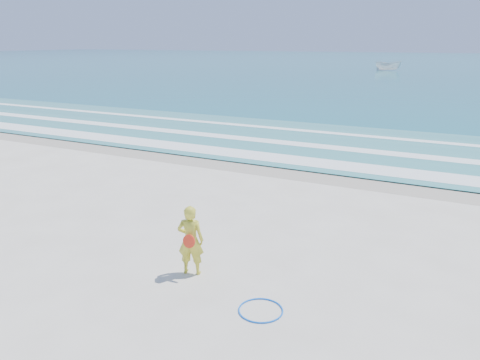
% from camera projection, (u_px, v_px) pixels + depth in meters
% --- Properties ---
extents(ground, '(400.00, 400.00, 0.00)m').
position_uv_depth(ground, '(126.00, 272.00, 9.66)').
color(ground, silver).
rests_on(ground, ground).
extents(wet_sand, '(400.00, 2.40, 0.00)m').
position_uv_depth(wet_sand, '(287.00, 169.00, 17.34)').
color(wet_sand, '#B2A893').
rests_on(wet_sand, ground).
extents(ocean, '(400.00, 190.00, 0.04)m').
position_uv_depth(ocean, '(453.00, 63.00, 99.27)').
color(ocean, '#19727F').
rests_on(ocean, ground).
extents(shallow, '(400.00, 10.00, 0.01)m').
position_uv_depth(shallow, '(327.00, 143.00, 21.60)').
color(shallow, '#59B7AD').
rests_on(shallow, ocean).
extents(foam_near, '(400.00, 1.40, 0.01)m').
position_uv_depth(foam_near, '(299.00, 160.00, 18.44)').
color(foam_near, white).
rests_on(foam_near, shallow).
extents(foam_mid, '(400.00, 0.90, 0.01)m').
position_uv_depth(foam_mid, '(321.00, 146.00, 20.91)').
color(foam_mid, white).
rests_on(foam_mid, shallow).
extents(foam_far, '(400.00, 0.60, 0.01)m').
position_uv_depth(foam_far, '(341.00, 134.00, 23.73)').
color(foam_far, white).
rests_on(foam_far, shallow).
extents(hoop, '(0.88, 0.88, 0.03)m').
position_uv_depth(hoop, '(261.00, 310.00, 8.25)').
color(hoop, blue).
rests_on(hoop, ground).
extents(boat, '(4.13, 1.92, 1.54)m').
position_uv_depth(boat, '(388.00, 66.00, 74.55)').
color(boat, white).
rests_on(boat, ocean).
extents(woman, '(0.62, 0.50, 1.46)m').
position_uv_depth(woman, '(191.00, 240.00, 9.40)').
color(woman, gold).
rests_on(woman, ground).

